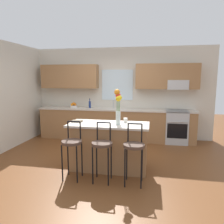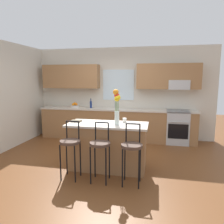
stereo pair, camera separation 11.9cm
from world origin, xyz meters
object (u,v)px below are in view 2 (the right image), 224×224
Objects in this scene: bar_stool_middle at (100,146)px; bar_stool_far at (132,148)px; kitchen_island at (108,146)px; fruit_bowl_oranges at (75,106)px; flower_vase at (117,103)px; cookbook at (76,121)px; oven_range at (177,127)px; bar_stool_near at (70,144)px; mug_ceramic at (125,120)px; bottle_olive_oil at (91,104)px.

bar_stool_far is at bearing 0.00° from bar_stool_middle.
kitchen_island is 6.56× the size of fruit_bowl_oranges.
kitchen_island is at bearing -54.33° from fruit_bowl_oranges.
cookbook is at bearing 173.15° from flower_vase.
bar_stool_far reaches higher than oven_range.
bar_stool_middle is at bearing 180.00° from bar_stool_far.
oven_range is at bearing 51.94° from bar_stool_near.
fruit_bowl_oranges is at bearing 119.50° from bar_stool_middle.
mug_ceramic is (0.31, 0.74, 0.33)m from bar_stool_middle.
bar_stool_far is at bearing -55.01° from flower_vase.
bottle_olive_oil is (-2.51, 0.02, 0.57)m from oven_range.
oven_range is 1.36× the size of flower_vase.
fruit_bowl_oranges is at bearing 112.28° from cookbook.
flower_vase is (-1.32, -2.13, 0.87)m from oven_range.
fruit_bowl_oranges reaches higher than bar_stool_near.
flower_vase reaches higher than bar_stool_middle.
bar_stool_far is 0.93m from flower_vase.
kitchen_island is 1.51× the size of bar_stool_far.
bar_stool_middle is at bearing -60.50° from fruit_bowl_oranges.
kitchen_island is 2.64m from fruit_bowl_oranges.
oven_range is 0.88× the size of bar_stool_middle.
bottle_olive_oil is (-0.33, 2.05, 0.09)m from cookbook.
oven_range is 2.65m from flower_vase.
bar_stool_near is 1.54× the size of flower_vase.
cookbook is at bearing 176.25° from kitchen_island.
flower_vase reaches higher than bar_stool_far.
bar_stool_far is 1.54× the size of flower_vase.
bar_stool_near is at bearing -70.24° from fruit_bowl_oranges.
bar_stool_middle is at bearing 0.00° from bar_stool_near.
bar_stool_far is 3.67× the size of bottle_olive_oil.
bar_stool_middle is at bearing -69.49° from bottle_olive_oil.
oven_range is 0.88× the size of bar_stool_far.
flower_vase is at bearing -51.73° from fruit_bowl_oranges.
bar_stool_middle is 1.54× the size of flower_vase.
kitchen_island is 0.82m from cookbook.
bar_stool_far is at bearing -110.08° from oven_range.
mug_ceramic reaches higher than oven_range.
mug_ceramic is 0.32× the size of bottle_olive_oil.
flower_vase is at bearing -61.06° from bottle_olive_oil.
bar_stool_near is at bearing -128.06° from oven_range.
cookbook is 0.83× the size of fruit_bowl_oranges.
fruit_bowl_oranges is at bearing 125.67° from kitchen_island.
bar_stool_far is 3.10m from bottle_olive_oil.
bar_stool_middle is at bearing -42.45° from cookbook.
cookbook is 0.70× the size of bottle_olive_oil.
bar_stool_middle is (0.00, -0.56, 0.17)m from kitchen_island.
cookbook is (-1.21, 0.61, 0.30)m from bar_stool_far.
oven_range is 10.22× the size of mug_ceramic.
fruit_bowl_oranges is (-1.51, 2.10, 0.51)m from kitchen_island.
flower_vase reaches higher than mug_ceramic.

